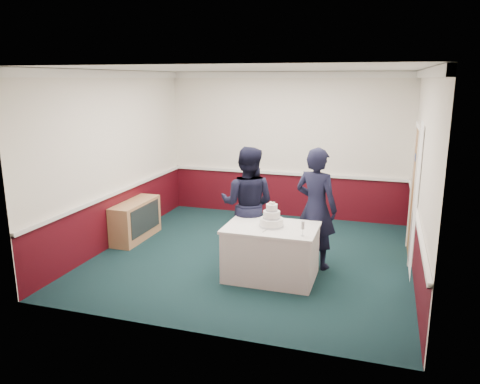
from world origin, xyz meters
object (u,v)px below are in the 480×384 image
(champagne_flute, at_px, (303,226))
(person_woman, at_px, (316,208))
(sideboard, at_px, (136,220))
(wedding_cake, at_px, (272,219))
(cake_knife, at_px, (266,230))
(cake_table, at_px, (271,252))
(person_man, at_px, (247,204))

(champagne_flute, relative_size, person_woman, 0.11)
(sideboard, distance_m, wedding_cake, 2.96)
(sideboard, distance_m, cake_knife, 2.99)
(wedding_cake, height_order, person_woman, person_woman)
(wedding_cake, distance_m, person_woman, 0.83)
(sideboard, xyz_separation_m, person_woman, (3.30, -0.30, 0.59))
(wedding_cake, height_order, cake_knife, wedding_cake)
(cake_table, height_order, person_woman, person_woman)
(cake_table, xyz_separation_m, cake_knife, (-0.03, -0.20, 0.39))
(cake_knife, xyz_separation_m, person_man, (-0.51, 0.80, 0.13))
(person_man, xyz_separation_m, person_woman, (1.08, 0.03, 0.02))
(cake_table, bearing_deg, cake_knife, -98.53)
(cake_knife, height_order, champagne_flute, champagne_flute)
(cake_table, distance_m, person_woman, 0.99)
(cake_table, xyz_separation_m, person_woman, (0.54, 0.63, 0.54))
(sideboard, relative_size, person_woman, 0.64)
(wedding_cake, bearing_deg, person_woman, 49.64)
(person_man, bearing_deg, cake_knife, 120.95)
(cake_table, bearing_deg, sideboard, 161.25)
(sideboard, xyz_separation_m, cake_table, (2.76, -0.94, 0.05))
(person_man, bearing_deg, sideboard, -10.05)
(wedding_cake, xyz_separation_m, person_woman, (0.54, 0.63, 0.04))
(sideboard, xyz_separation_m, cake_knife, (2.73, -1.14, 0.44))
(person_woman, bearing_deg, sideboard, 14.31)
(cake_table, bearing_deg, person_woman, 49.64)
(sideboard, height_order, person_man, person_man)
(cake_knife, relative_size, person_man, 0.12)
(sideboard, bearing_deg, cake_knife, -22.62)
(champagne_flute, distance_m, person_man, 1.36)
(cake_knife, distance_m, person_woman, 1.02)
(cake_knife, bearing_deg, person_man, 135.46)
(cake_table, height_order, wedding_cake, wedding_cake)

